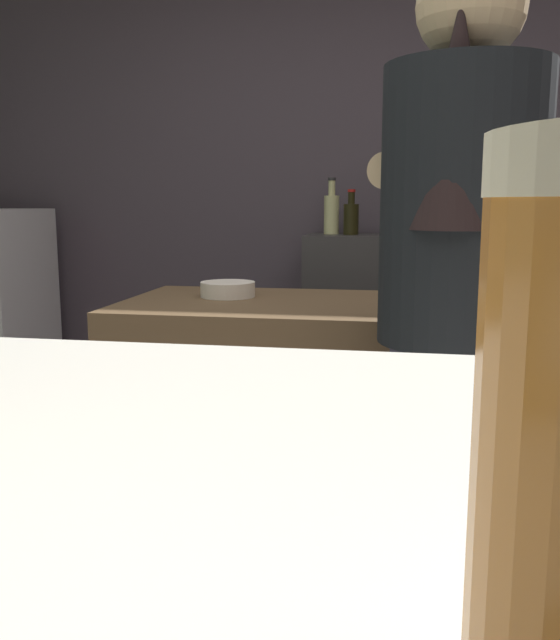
% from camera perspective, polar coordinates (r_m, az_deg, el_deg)
% --- Properties ---
extents(wall_back, '(5.20, 0.10, 2.70)m').
position_cam_1_polar(wall_back, '(3.58, 8.73, 11.67)').
color(wall_back, '#4C434B').
rests_on(wall_back, ground).
extents(prep_counter, '(2.10, 0.60, 0.94)m').
position_cam_1_polar(prep_counter, '(2.10, 16.54, -11.70)').
color(prep_counter, brown).
rests_on(prep_counter, ground).
extents(back_shelf, '(0.82, 0.36, 1.07)m').
position_cam_1_polar(back_shelf, '(3.37, 9.17, -2.19)').
color(back_shelf, '#3B3938').
rests_on(back_shelf, ground).
extents(bartender, '(0.49, 0.55, 1.72)m').
position_cam_1_polar(bartender, '(1.51, 14.45, 0.73)').
color(bartender, '#252430').
rests_on(bartender, ground).
extents(mixing_bowl, '(0.17, 0.17, 0.05)m').
position_cam_1_polar(mixing_bowl, '(2.10, -4.34, 2.55)').
color(mixing_bowl, beige).
rests_on(mixing_bowl, prep_counter).
extents(chefs_knife, '(0.24, 0.07, 0.01)m').
position_cam_1_polar(chefs_knife, '(1.96, 21.79, 0.81)').
color(chefs_knife, silver).
rests_on(chefs_knife, prep_counter).
extents(bottle_soy, '(0.05, 0.05, 0.17)m').
position_cam_1_polar(bottle_soy, '(3.33, 12.35, 8.04)').
color(bottle_soy, '#508231').
rests_on(bottle_soy, back_shelf).
extents(bottle_vinegar, '(0.06, 0.06, 0.23)m').
position_cam_1_polar(bottle_vinegar, '(3.24, 9.97, 8.43)').
color(bottle_vinegar, '#CBC57C').
rests_on(bottle_vinegar, back_shelf).
extents(bottle_hot_sauce, '(0.07, 0.07, 0.27)m').
position_cam_1_polar(bottle_hot_sauce, '(3.35, 4.28, 8.86)').
color(bottle_hot_sauce, '#CDCB87').
rests_on(bottle_hot_sauce, back_shelf).
extents(bottle_olive_oil, '(0.07, 0.07, 0.21)m').
position_cam_1_polar(bottle_olive_oil, '(3.30, 5.89, 8.44)').
color(bottle_olive_oil, black).
rests_on(bottle_olive_oil, back_shelf).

